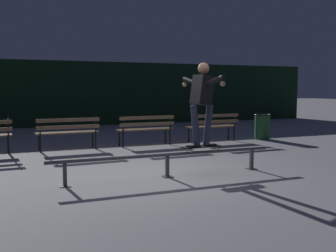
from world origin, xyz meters
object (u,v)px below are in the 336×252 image
Objects in this scene: park_bench_left_center at (68,130)px; park_bench_rightmost at (213,124)px; skateboard at (202,147)px; trash_can at (262,126)px; park_bench_right_center at (146,127)px; grind_rail at (167,158)px; skateboarder at (202,97)px.

park_bench_left_center is 1.00× the size of park_bench_rightmost.
skateboard is 4.31m from park_bench_left_center.
park_bench_rightmost is at bearing 0.00° from park_bench_left_center.
park_bench_right_center is at bearing 179.46° from trash_can.
skateboarder is (0.70, 0.00, 1.11)m from grind_rail.
grind_rail is 4.97m from park_bench_rightmost.
skateboarder is 0.97× the size of park_bench_left_center.
park_bench_left_center is (-1.19, 3.88, 0.19)m from grind_rail.
grind_rail is 2.66× the size of park_bench_right_center.
grind_rail is at bearing -179.98° from skateboarder.
skateboarder is (0.00, 0.00, 0.94)m from skateboard.
skateboarder is 5.76m from trash_can.
park_bench_right_center is (2.15, 0.00, 0.00)m from park_bench_left_center.
skateboard is 0.49× the size of park_bench_left_center.
park_bench_left_center and park_bench_right_center have the same top height.
park_bench_left_center is 6.05m from trash_can.
grind_rail is at bearing 180.00° from skateboard.
grind_rail is 2.66× the size of park_bench_left_center.
park_bench_right_center is (0.26, 3.88, 0.02)m from skateboard.
grind_rail is at bearing -128.73° from park_bench_rightmost.
trash_can is at bearing -0.54° from park_bench_right_center.
skateboard is at bearing -0.00° from grind_rail.
park_bench_rightmost reaches higher than skateboard.
park_bench_left_center is (-1.88, 3.88, 0.02)m from skateboard.
park_bench_rightmost reaches higher than trash_can.
park_bench_right_center is at bearing 86.14° from skateboarder.
skateboard is at bearing -175.51° from skateboarder.
park_bench_rightmost is at bearing 0.00° from park_bench_right_center.
skateboard is at bearing -121.89° from park_bench_rightmost.
park_bench_rightmost is (2.41, 3.88, -0.91)m from skateboarder.
park_bench_left_center is at bearing 179.65° from trash_can.
park_bench_left_center is at bearing 115.94° from skateboarder.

